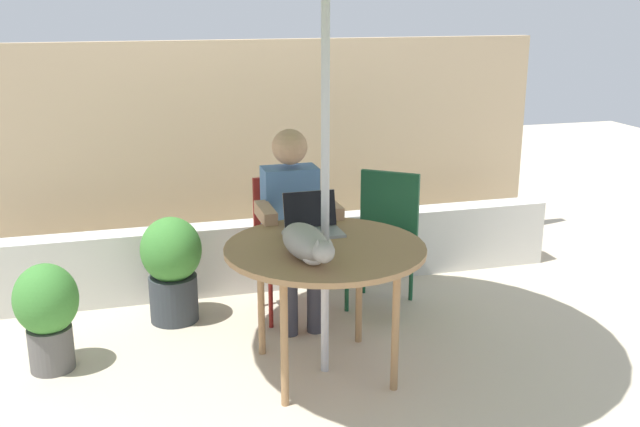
% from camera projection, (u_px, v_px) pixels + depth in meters
% --- Properties ---
extents(ground_plane, '(14.00, 14.00, 0.00)m').
position_uv_depth(ground_plane, '(325.00, 370.00, 4.11)').
color(ground_plane, beige).
extents(fence_back, '(4.66, 0.08, 1.69)m').
position_uv_depth(fence_back, '(253.00, 151.00, 5.76)').
color(fence_back, tan).
rests_on(fence_back, ground).
extents(planter_wall_low, '(4.20, 0.20, 0.49)m').
position_uv_depth(planter_wall_low, '(274.00, 254.00, 5.25)').
color(planter_wall_low, beige).
rests_on(planter_wall_low, ground).
extents(patio_table, '(1.07, 1.07, 0.73)m').
position_uv_depth(patio_table, '(325.00, 256.00, 3.92)').
color(patio_table, '#9E754C').
rests_on(patio_table, ground).
extents(chair_occupied, '(0.40, 0.40, 0.88)m').
position_uv_depth(chair_occupied, '(287.00, 235.00, 4.78)').
color(chair_occupied, maroon).
rests_on(chair_occupied, ground).
extents(chair_empty, '(0.56, 0.56, 0.88)m').
position_uv_depth(chair_empty, '(385.00, 229.00, 4.91)').
color(chair_empty, '#194C2D').
rests_on(chair_empty, ground).
extents(person_seated, '(0.48, 0.48, 1.22)m').
position_uv_depth(person_seated, '(293.00, 216.00, 4.59)').
color(person_seated, '#4C72A5').
rests_on(person_seated, ground).
extents(laptop, '(0.30, 0.25, 0.21)m').
position_uv_depth(laptop, '(313.00, 221.00, 4.13)').
color(laptop, gray).
rests_on(laptop, patio_table).
extents(cat, '(0.24, 0.65, 0.17)m').
position_uv_depth(cat, '(307.00, 244.00, 3.68)').
color(cat, gray).
rests_on(cat, patio_table).
extents(potted_plant_near_fence, '(0.35, 0.35, 0.62)m').
position_uv_depth(potted_plant_near_fence, '(47.00, 311.00, 4.04)').
color(potted_plant_near_fence, '#595654').
rests_on(potted_plant_near_fence, ground).
extents(potted_plant_by_chair, '(0.38, 0.38, 0.68)m').
position_uv_depth(potted_plant_by_chair, '(172.00, 265.00, 4.65)').
color(potted_plant_by_chair, '#33383D').
rests_on(potted_plant_by_chair, ground).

